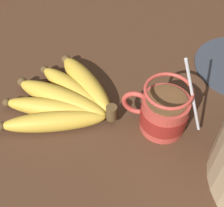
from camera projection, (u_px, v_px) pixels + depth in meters
table at (127, 125)px, 58.84cm from camera, size 133.74×133.74×2.66cm
coffee_mug at (164, 112)px, 54.12cm from camera, size 14.37×8.36×16.68cm
banana_bunch at (67, 99)px, 58.68cm from camera, size 21.55×22.48×4.42cm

